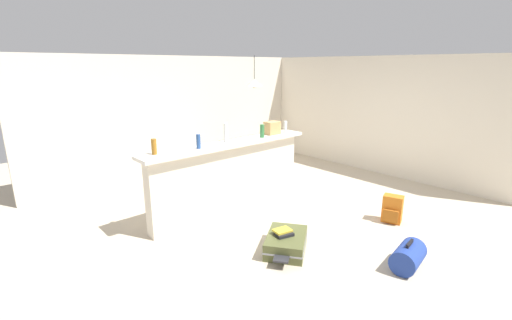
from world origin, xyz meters
TOP-DOWN VIEW (x-y plane):
  - ground_plane at (0.00, 0.00)m, footprint 13.00×13.00m
  - wall_back at (0.00, 3.05)m, footprint 6.60×0.10m
  - wall_right at (3.05, 0.30)m, footprint 0.10×6.00m
  - partition_half_wall at (-0.72, 0.52)m, footprint 2.80×0.20m
  - bar_countertop at (-0.72, 0.52)m, footprint 2.96×0.40m
  - bottle_amber at (-1.93, 0.60)m, footprint 0.07×0.07m
  - bottle_blue at (-1.30, 0.49)m, footprint 0.06×0.06m
  - bottle_white at (-0.76, 0.56)m, footprint 0.06×0.06m
  - bottle_green at (-0.08, 0.46)m, footprint 0.07×0.07m
  - bottle_clear at (0.48, 0.47)m, footprint 0.06×0.06m
  - grocery_bag at (0.24, 0.55)m, footprint 0.26×0.18m
  - dining_table at (0.92, 1.91)m, footprint 1.10×0.80m
  - dining_chair_near_partition at (0.92, 1.41)m, footprint 0.43×0.43m
  - pendant_lamp at (1.00, 1.86)m, footprint 0.34×0.34m
  - suitcase_flat_olive at (-0.98, -0.95)m, footprint 0.87×0.80m
  - backpack_orange at (0.84, -1.44)m, footprint 0.30×0.32m
  - duffel_bag_blue at (-0.22, -2.19)m, footprint 0.52×0.37m
  - book_stack at (-1.01, -0.93)m, footprint 0.26×0.25m

SIDE VIEW (x-z plane):
  - ground_plane at x=0.00m, z-range -0.05..0.00m
  - suitcase_flat_olive at x=-0.98m, z-range 0.00..0.22m
  - duffel_bag_blue at x=-0.22m, z-range -0.02..0.32m
  - backpack_orange at x=0.84m, z-range -0.01..0.41m
  - book_stack at x=-1.01m, z-range 0.22..0.28m
  - dining_chair_near_partition at x=0.92m, z-range 0.05..0.98m
  - partition_half_wall at x=-0.72m, z-range 0.00..1.10m
  - dining_table at x=0.92m, z-range 0.28..1.02m
  - bar_countertop at x=-0.72m, z-range 1.10..1.15m
  - wall_back at x=0.00m, z-range 0.00..2.50m
  - wall_right at x=3.05m, z-range 0.00..2.50m
  - bottle_blue at x=-1.30m, z-range 1.15..1.36m
  - bottle_clear at x=0.48m, z-range 1.15..1.36m
  - bottle_amber at x=-1.93m, z-range 1.15..1.36m
  - bottle_green at x=-0.08m, z-range 1.15..1.37m
  - grocery_bag at x=0.24m, z-range 1.15..1.37m
  - bottle_white at x=-0.76m, z-range 1.15..1.45m
  - pendant_lamp at x=1.00m, z-range 1.62..2.28m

